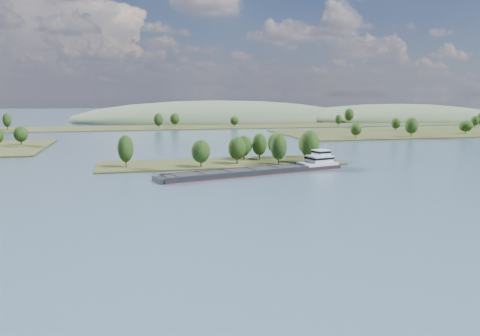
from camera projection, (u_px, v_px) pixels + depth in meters
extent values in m
plane|color=#3E586B|center=(260.00, 193.00, 136.74)|extent=(1800.00, 1800.00, 0.00)
cube|color=#2C3317|center=(221.00, 164.00, 194.37)|extent=(100.00, 30.00, 1.20)
cylinder|color=black|center=(278.00, 160.00, 187.31)|extent=(0.50, 0.50, 4.10)
ellipsoid|color=black|center=(279.00, 147.00, 186.49)|extent=(6.72, 6.72, 10.55)
cylinder|color=black|center=(244.00, 154.00, 207.29)|extent=(0.50, 0.50, 3.22)
ellipsoid|color=black|center=(244.00, 145.00, 206.65)|extent=(7.65, 7.65, 8.29)
cylinder|color=black|center=(237.00, 159.00, 189.56)|extent=(0.50, 0.50, 3.66)
ellipsoid|color=black|center=(237.00, 148.00, 188.84)|extent=(7.29, 7.29, 9.41)
cylinder|color=black|center=(244.00, 156.00, 200.47)|extent=(0.50, 0.50, 3.52)
ellipsoid|color=black|center=(244.00, 146.00, 199.77)|extent=(6.09, 6.09, 9.05)
cylinder|color=black|center=(201.00, 163.00, 180.99)|extent=(0.50, 0.50, 3.54)
ellipsoid|color=black|center=(201.00, 151.00, 180.29)|extent=(7.39, 7.39, 9.10)
cylinder|color=black|center=(126.00, 162.00, 180.60)|extent=(0.50, 0.50, 4.15)
ellipsoid|color=black|center=(125.00, 148.00, 179.78)|extent=(6.10, 6.10, 10.67)
cylinder|color=black|center=(259.00, 155.00, 202.06)|extent=(0.50, 0.50, 3.77)
ellipsoid|color=black|center=(259.00, 144.00, 201.31)|extent=(6.37, 6.37, 9.70)
cylinder|color=black|center=(305.00, 154.00, 208.79)|extent=(0.50, 0.50, 3.46)
ellipsoid|color=black|center=(306.00, 144.00, 208.11)|extent=(6.40, 6.40, 8.89)
cylinder|color=black|center=(309.00, 157.00, 192.93)|extent=(0.50, 0.50, 4.43)
ellipsoid|color=black|center=(310.00, 144.00, 192.05)|extent=(8.07, 8.07, 11.38)
cylinder|color=black|center=(277.00, 154.00, 206.95)|extent=(0.50, 0.50, 3.71)
ellipsoid|color=black|center=(277.00, 143.00, 206.22)|extent=(8.21, 8.21, 9.53)
cylinder|color=black|center=(21.00, 142.00, 258.69)|extent=(0.50, 0.50, 3.46)
ellipsoid|color=black|center=(21.00, 134.00, 258.00)|extent=(7.50, 7.50, 8.89)
cylinder|color=black|center=(356.00, 135.00, 302.47)|extent=(0.50, 0.50, 3.13)
ellipsoid|color=black|center=(356.00, 129.00, 301.85)|extent=(7.32, 7.32, 8.06)
cylinder|color=black|center=(465.00, 131.00, 333.64)|extent=(0.50, 0.50, 3.15)
ellipsoid|color=black|center=(466.00, 126.00, 333.02)|extent=(9.64, 9.64, 8.11)
cylinder|color=black|center=(411.00, 134.00, 308.93)|extent=(0.50, 0.50, 4.20)
ellipsoid|color=black|center=(412.00, 125.00, 308.10)|extent=(8.74, 8.74, 10.80)
cylinder|color=black|center=(411.00, 132.00, 327.36)|extent=(0.50, 0.50, 3.36)
ellipsoid|color=black|center=(411.00, 126.00, 326.69)|extent=(5.24, 5.24, 8.64)
cylinder|color=black|center=(396.00, 129.00, 361.36)|extent=(0.50, 0.50, 3.25)
ellipsoid|color=black|center=(396.00, 123.00, 360.72)|extent=(7.12, 7.12, 8.35)
cylinder|color=black|center=(475.00, 126.00, 393.29)|extent=(0.50, 0.50, 3.26)
ellipsoid|color=black|center=(475.00, 121.00, 392.65)|extent=(6.40, 6.40, 8.38)
cube|color=#2C3317|center=(172.00, 128.00, 405.69)|extent=(900.00, 60.00, 1.20)
cylinder|color=black|center=(338.00, 124.00, 421.14)|extent=(0.50, 0.50, 3.26)
ellipsoid|color=black|center=(338.00, 119.00, 420.49)|extent=(5.99, 5.99, 8.38)
cylinder|color=black|center=(175.00, 124.00, 409.84)|extent=(0.50, 0.50, 3.83)
ellipsoid|color=black|center=(175.00, 119.00, 409.09)|extent=(8.36, 8.36, 9.85)
cylinder|color=black|center=(349.00, 121.00, 458.86)|extent=(0.50, 0.50, 4.73)
ellipsoid|color=black|center=(349.00, 115.00, 457.93)|extent=(9.25, 9.25, 12.15)
cylinder|color=black|center=(8.00, 127.00, 372.28)|extent=(0.50, 0.50, 4.42)
ellipsoid|color=black|center=(7.00, 120.00, 371.41)|extent=(6.51, 6.51, 11.37)
cylinder|color=black|center=(234.00, 125.00, 409.17)|extent=(0.50, 0.50, 2.99)
ellipsoid|color=black|center=(234.00, 121.00, 408.58)|extent=(7.68, 7.68, 7.69)
cylinder|color=black|center=(159.00, 126.00, 386.25)|extent=(0.50, 0.50, 4.17)
ellipsoid|color=black|center=(158.00, 120.00, 385.42)|extent=(7.64, 7.64, 10.72)
ellipsoid|color=#46593D|center=(395.00, 120.00, 532.85)|extent=(260.00, 140.00, 36.00)
ellipsoid|color=#46593D|center=(218.00, 121.00, 515.57)|extent=(320.00, 160.00, 44.00)
cube|color=black|center=(255.00, 173.00, 169.45)|extent=(71.29, 25.89, 1.96)
cube|color=maroon|center=(255.00, 174.00, 169.51)|extent=(71.51, 26.11, 0.22)
cube|color=black|center=(232.00, 169.00, 169.83)|extent=(53.67, 13.71, 0.71)
cube|color=black|center=(244.00, 173.00, 162.18)|extent=(53.67, 13.71, 0.71)
cube|color=black|center=(238.00, 171.00, 166.02)|extent=(53.79, 20.71, 0.27)
cube|color=black|center=(186.00, 175.00, 157.04)|extent=(9.55, 9.03, 0.31)
cube|color=black|center=(213.00, 172.00, 161.51)|extent=(9.55, 9.03, 0.31)
cube|color=black|center=(238.00, 170.00, 165.98)|extent=(9.55, 9.03, 0.31)
cube|color=black|center=(262.00, 168.00, 170.45)|extent=(9.55, 9.03, 0.31)
cube|color=black|center=(284.00, 166.00, 174.92)|extent=(9.55, 9.03, 0.31)
cube|color=black|center=(159.00, 180.00, 152.94)|extent=(4.53, 8.42, 1.78)
cylinder|color=black|center=(162.00, 176.00, 153.15)|extent=(0.26, 0.26, 1.96)
cube|color=silver|center=(317.00, 163.00, 181.80)|extent=(15.90, 11.75, 1.07)
cube|color=silver|center=(319.00, 159.00, 181.93)|extent=(10.37, 9.07, 2.67)
cube|color=black|center=(319.00, 158.00, 181.88)|extent=(10.58, 9.29, 0.80)
cube|color=silver|center=(321.00, 153.00, 181.98)|extent=(6.48, 6.48, 1.96)
cube|color=black|center=(321.00, 152.00, 181.92)|extent=(6.69, 6.69, 0.71)
cube|color=silver|center=(321.00, 150.00, 181.81)|extent=(6.91, 6.91, 0.18)
cylinder|color=silver|center=(326.00, 147.00, 182.66)|extent=(0.22, 0.22, 2.32)
cylinder|color=black|center=(310.00, 149.00, 182.50)|extent=(0.54, 0.54, 1.07)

